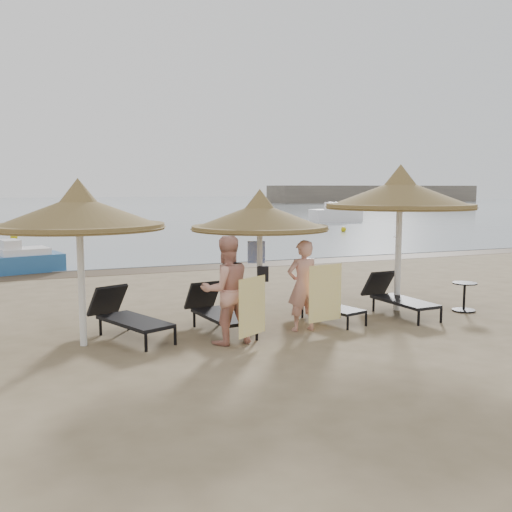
{
  "coord_description": "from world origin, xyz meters",
  "views": [
    {
      "loc": [
        -4.6,
        -9.25,
        2.73
      ],
      "look_at": [
        -0.38,
        1.2,
        1.36
      ],
      "focal_mm": 40.0,
      "sensor_mm": 36.0,
      "label": 1
    }
  ],
  "objects_px": {
    "side_table": "(464,298)",
    "pedal_boat": "(23,260)",
    "lounger_far_left": "(127,315)",
    "lounger_near_left": "(217,310)",
    "lounger_far_right": "(396,296)",
    "person_left": "(226,281)",
    "lounger_near_right": "(324,303)",
    "palapa_left": "(79,213)",
    "palapa_center": "(260,217)",
    "person_right": "(303,278)",
    "palapa_right": "(400,194)"
  },
  "relations": [
    {
      "from": "lounger_far_left",
      "to": "side_table",
      "type": "relative_size",
      "value": 3.26
    },
    {
      "from": "person_right",
      "to": "side_table",
      "type": "bearing_deg",
      "value": -174.82
    },
    {
      "from": "palapa_center",
      "to": "palapa_right",
      "type": "height_order",
      "value": "palapa_right"
    },
    {
      "from": "lounger_far_left",
      "to": "person_right",
      "type": "height_order",
      "value": "person_right"
    },
    {
      "from": "palapa_center",
      "to": "lounger_near_right",
      "type": "relative_size",
      "value": 1.5
    },
    {
      "from": "lounger_near_right",
      "to": "person_left",
      "type": "bearing_deg",
      "value": -173.69
    },
    {
      "from": "lounger_far_right",
      "to": "pedal_boat",
      "type": "distance_m",
      "value": 12.22
    },
    {
      "from": "palapa_center",
      "to": "lounger_far_left",
      "type": "height_order",
      "value": "palapa_center"
    },
    {
      "from": "pedal_boat",
      "to": "lounger_far_left",
      "type": "bearing_deg",
      "value": -92.71
    },
    {
      "from": "lounger_near_left",
      "to": "person_left",
      "type": "relative_size",
      "value": 0.91
    },
    {
      "from": "lounger_far_right",
      "to": "palapa_center",
      "type": "bearing_deg",
      "value": 172.37
    },
    {
      "from": "palapa_center",
      "to": "lounger_far_left",
      "type": "relative_size",
      "value": 1.3
    },
    {
      "from": "palapa_left",
      "to": "lounger_near_left",
      "type": "height_order",
      "value": "palapa_left"
    },
    {
      "from": "lounger_near_right",
      "to": "person_right",
      "type": "height_order",
      "value": "person_right"
    },
    {
      "from": "pedal_boat",
      "to": "lounger_near_right",
      "type": "bearing_deg",
      "value": -72.12
    },
    {
      "from": "lounger_far_left",
      "to": "lounger_near_right",
      "type": "bearing_deg",
      "value": -24.34
    },
    {
      "from": "person_left",
      "to": "person_right",
      "type": "height_order",
      "value": "person_left"
    },
    {
      "from": "lounger_far_right",
      "to": "pedal_boat",
      "type": "relative_size",
      "value": 0.78
    },
    {
      "from": "palapa_center",
      "to": "palapa_left",
      "type": "bearing_deg",
      "value": -175.29
    },
    {
      "from": "palapa_left",
      "to": "lounger_far_left",
      "type": "distance_m",
      "value": 2.08
    },
    {
      "from": "lounger_near_right",
      "to": "lounger_far_right",
      "type": "relative_size",
      "value": 0.92
    },
    {
      "from": "lounger_far_right",
      "to": "lounger_near_right",
      "type": "bearing_deg",
      "value": 172.06
    },
    {
      "from": "palapa_left",
      "to": "lounger_far_right",
      "type": "relative_size",
      "value": 1.47
    },
    {
      "from": "lounger_far_left",
      "to": "pedal_boat",
      "type": "height_order",
      "value": "pedal_boat"
    },
    {
      "from": "lounger_near_left",
      "to": "person_right",
      "type": "height_order",
      "value": "person_right"
    },
    {
      "from": "side_table",
      "to": "person_left",
      "type": "bearing_deg",
      "value": -174.92
    },
    {
      "from": "palapa_center",
      "to": "side_table",
      "type": "relative_size",
      "value": 4.25
    },
    {
      "from": "lounger_near_left",
      "to": "lounger_far_right",
      "type": "bearing_deg",
      "value": -9.72
    },
    {
      "from": "palapa_center",
      "to": "lounger_far_right",
      "type": "xyz_separation_m",
      "value": [
        3.1,
        -0.23,
        -1.76
      ]
    },
    {
      "from": "person_left",
      "to": "lounger_near_left",
      "type": "bearing_deg",
      "value": -100.78
    },
    {
      "from": "lounger_near_left",
      "to": "lounger_near_right",
      "type": "height_order",
      "value": "lounger_near_left"
    },
    {
      "from": "palapa_left",
      "to": "person_right",
      "type": "bearing_deg",
      "value": -6.85
    },
    {
      "from": "side_table",
      "to": "lounger_far_right",
      "type": "bearing_deg",
      "value": 168.14
    },
    {
      "from": "side_table",
      "to": "person_right",
      "type": "bearing_deg",
      "value": -177.21
    },
    {
      "from": "palapa_center",
      "to": "lounger_near_left",
      "type": "distance_m",
      "value": 1.99
    },
    {
      "from": "lounger_near_left",
      "to": "lounger_far_left",
      "type": "bearing_deg",
      "value": 167.66
    },
    {
      "from": "side_table",
      "to": "lounger_near_left",
      "type": "bearing_deg",
      "value": 175.24
    },
    {
      "from": "side_table",
      "to": "pedal_boat",
      "type": "distance_m",
      "value": 13.48
    },
    {
      "from": "lounger_near_right",
      "to": "lounger_far_right",
      "type": "distance_m",
      "value": 1.71
    },
    {
      "from": "palapa_right",
      "to": "lounger_near_right",
      "type": "xyz_separation_m",
      "value": [
        -1.95,
        -0.19,
        -2.22
      ]
    },
    {
      "from": "lounger_near_right",
      "to": "person_left",
      "type": "relative_size",
      "value": 0.82
    },
    {
      "from": "person_left",
      "to": "lounger_near_right",
      "type": "bearing_deg",
      "value": -161.08
    },
    {
      "from": "palapa_left",
      "to": "palapa_center",
      "type": "relative_size",
      "value": 1.07
    },
    {
      "from": "palapa_right",
      "to": "lounger_near_right",
      "type": "height_order",
      "value": "palapa_right"
    },
    {
      "from": "lounger_far_left",
      "to": "person_left",
      "type": "relative_size",
      "value": 0.95
    },
    {
      "from": "palapa_center",
      "to": "lounger_near_right",
      "type": "bearing_deg",
      "value": -3.93
    },
    {
      "from": "side_table",
      "to": "person_left",
      "type": "relative_size",
      "value": 0.29
    },
    {
      "from": "palapa_left",
      "to": "lounger_near_left",
      "type": "distance_m",
      "value": 3.14
    },
    {
      "from": "side_table",
      "to": "lounger_near_right",
      "type": "bearing_deg",
      "value": 171.88
    },
    {
      "from": "lounger_near_right",
      "to": "pedal_boat",
      "type": "distance_m",
      "value": 11.14
    }
  ]
}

